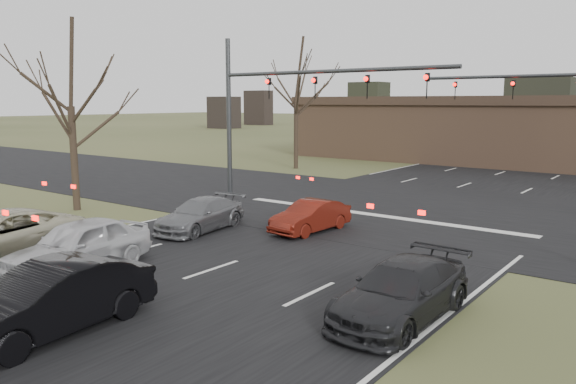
# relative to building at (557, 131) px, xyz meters

# --- Properties ---
(ground) EXTENTS (360.00, 360.00, 0.00)m
(ground) POSITION_rel_building_xyz_m (-2.00, -38.00, -2.67)
(ground) COLOR #424927
(ground) RESTS_ON ground
(road_cross) EXTENTS (200.00, 14.00, 0.02)m
(road_cross) POSITION_rel_building_xyz_m (-2.00, -23.00, -2.65)
(road_cross) COLOR black
(road_cross) RESTS_ON ground
(building) EXTENTS (42.40, 10.40, 5.30)m
(building) POSITION_rel_building_xyz_m (0.00, 0.00, 0.00)
(building) COLOR #835F47
(building) RESTS_ON ground
(mast_arm_near) EXTENTS (12.12, 0.24, 8.00)m
(mast_arm_near) POSITION_rel_building_xyz_m (-7.23, -25.00, 2.41)
(mast_arm_near) COLOR #383A3D
(mast_arm_near) RESTS_ON ground
(tree_left_near) EXTENTS (5.10, 5.10, 8.50)m
(tree_left_near) POSITION_rel_building_xyz_m (-13.50, -32.00, 3.90)
(tree_left_near) COLOR black
(tree_left_near) RESTS_ON ground
(tree_left_far) EXTENTS (5.70, 5.70, 9.50)m
(tree_left_far) POSITION_rel_building_xyz_m (-15.00, -13.00, 4.68)
(tree_left_far) COLOR black
(tree_left_far) RESTS_ON ground
(car_white_sedan) EXTENTS (2.33, 4.68, 1.53)m
(car_white_sedan) POSITION_rel_building_xyz_m (-5.00, -37.35, -1.90)
(car_white_sedan) COLOR #BCBDBF
(car_white_sedan) RESTS_ON ground
(car_black_hatch) EXTENTS (1.95, 4.69, 1.51)m
(car_black_hatch) POSITION_rel_building_xyz_m (-1.50, -40.28, -1.91)
(car_black_hatch) COLOR black
(car_black_hatch) RESTS_ON ground
(car_charcoal_sedan) EXTENTS (1.95, 4.53, 1.30)m
(car_charcoal_sedan) POSITION_rel_building_xyz_m (4.06, -35.07, -2.01)
(car_charcoal_sedan) COLOR black
(car_charcoal_sedan) RESTS_ON ground
(car_grey_ahead) EXTENTS (2.21, 4.37, 1.22)m
(car_grey_ahead) POSITION_rel_building_xyz_m (-6.00, -31.53, -2.06)
(car_grey_ahead) COLOR slate
(car_grey_ahead) RESTS_ON ground
(car_red_ahead) EXTENTS (1.51, 3.67, 1.18)m
(car_red_ahead) POSITION_rel_building_xyz_m (-2.50, -29.18, -2.07)
(car_red_ahead) COLOR #62170E
(car_red_ahead) RESTS_ON ground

